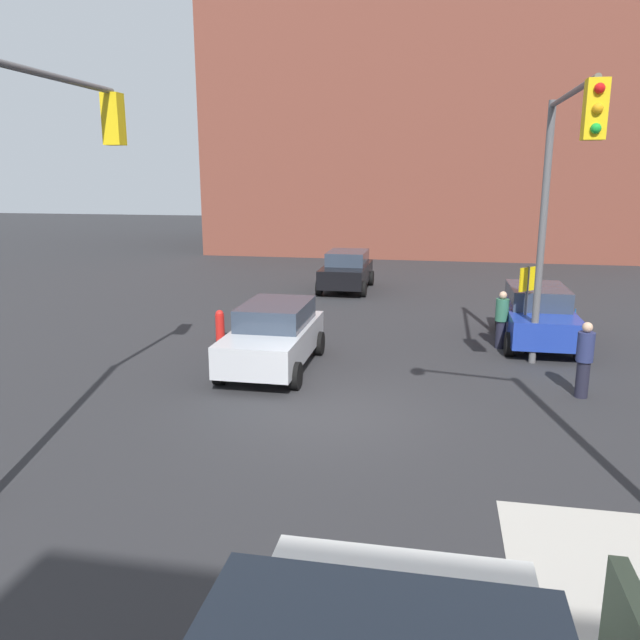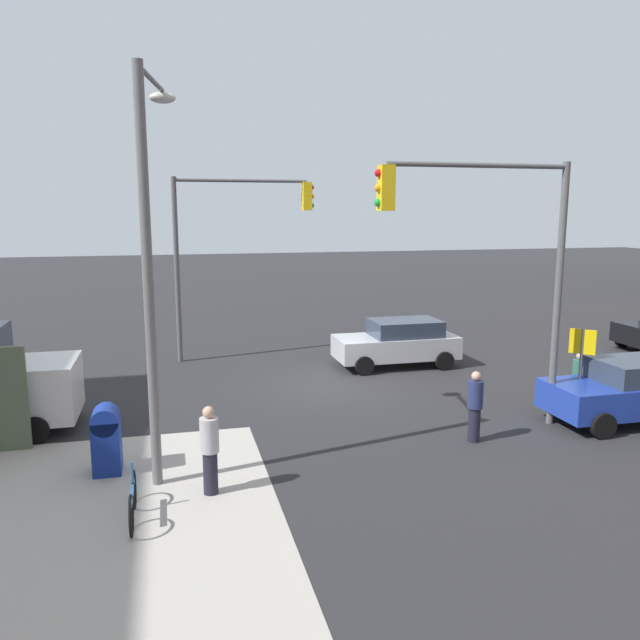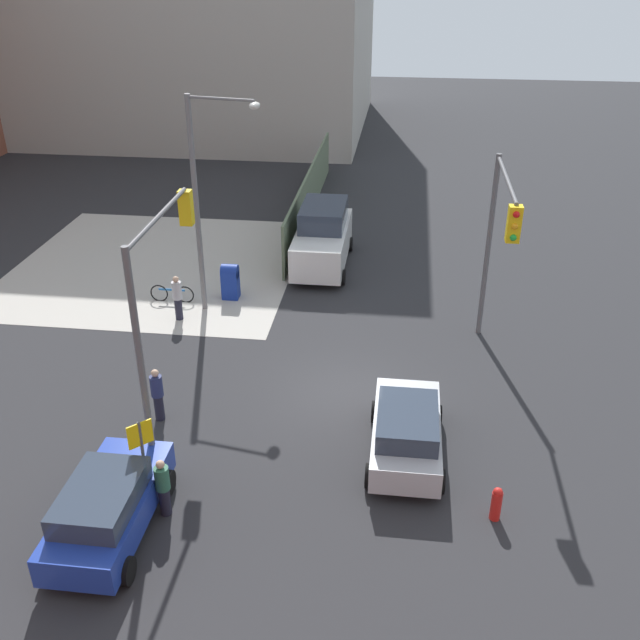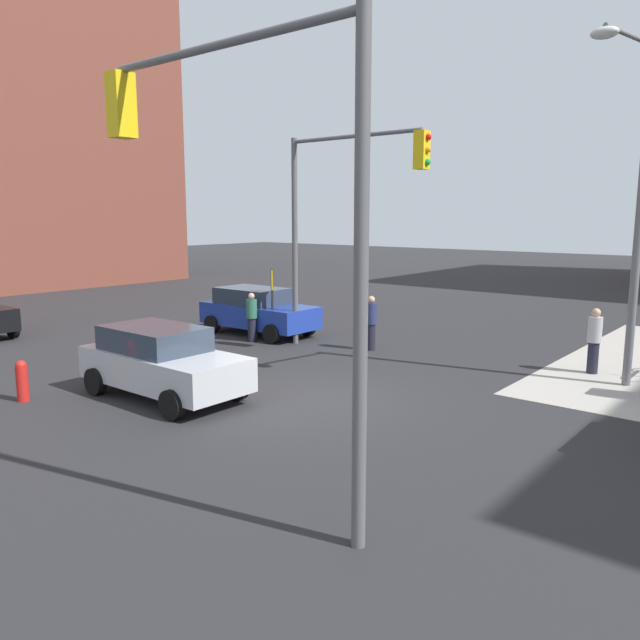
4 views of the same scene
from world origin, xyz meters
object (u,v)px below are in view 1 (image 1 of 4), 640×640
(fire_hydrant, at_px, (220,325))
(bicycle_at_crosswalk, at_px, (576,331))
(pedestrian_waiting, at_px, (584,359))
(traffic_signal_se_corner, at_px, (32,185))
(pedestrian_crossing, at_px, (502,319))
(traffic_signal_nw_corner, at_px, (560,183))
(hatchback_black, at_px, (347,270))
(coupe_silver, at_px, (274,335))
(coupe_blue, at_px, (537,314))

(fire_hydrant, height_order, bicycle_at_crosswalk, bicycle_at_crosswalk)
(pedestrian_waiting, bearing_deg, fire_hydrant, -60.16)
(traffic_signal_se_corner, distance_m, pedestrian_waiting, 11.36)
(bicycle_at_crosswalk, bearing_deg, pedestrian_waiting, -9.46)
(fire_hydrant, relative_size, pedestrian_crossing, 0.58)
(traffic_signal_nw_corner, distance_m, fire_hydrant, 9.90)
(pedestrian_waiting, relative_size, bicycle_at_crosswalk, 0.97)
(hatchback_black, bearing_deg, pedestrian_waiting, 30.16)
(pedestrian_waiting, xyz_separation_m, bicycle_at_crosswalk, (-4.80, 0.80, -0.53))
(traffic_signal_nw_corner, bearing_deg, fire_hydrant, -105.08)
(traffic_signal_se_corner, relative_size, coupe_silver, 1.55)
(traffic_signal_nw_corner, xyz_separation_m, coupe_silver, (-0.18, -6.49, -3.75))
(traffic_signal_se_corner, height_order, fire_hydrant, traffic_signal_se_corner)
(fire_hydrant, distance_m, pedestrian_waiting, 9.87)
(fire_hydrant, distance_m, coupe_silver, 3.11)
(fire_hydrant, bearing_deg, pedestrian_crossing, 95.71)
(pedestrian_crossing, bearing_deg, hatchback_black, -93.40)
(pedestrian_crossing, xyz_separation_m, pedestrian_waiting, (3.80, 1.40, 0.04))
(traffic_signal_nw_corner, relative_size, traffic_signal_se_corner, 1.00)
(fire_hydrant, distance_m, hatchback_black, 9.37)
(fire_hydrant, bearing_deg, hatchback_black, 165.17)
(traffic_signal_se_corner, bearing_deg, traffic_signal_nw_corner, 120.27)
(traffic_signal_nw_corner, height_order, hatchback_black, traffic_signal_nw_corner)
(coupe_blue, bearing_deg, traffic_signal_se_corner, -45.54)
(hatchback_black, xyz_separation_m, bicycle_at_crosswalk, (7.25, 7.80, -0.50))
(coupe_silver, bearing_deg, fire_hydrant, -134.40)
(coupe_blue, height_order, hatchback_black, same)
(pedestrian_waiting, bearing_deg, coupe_blue, -128.31)
(traffic_signal_se_corner, xyz_separation_m, hatchback_black, (-16.65, 2.70, -3.76))
(pedestrian_crossing, bearing_deg, coupe_silver, -10.51)
(coupe_silver, height_order, bicycle_at_crosswalk, coupe_silver)
(pedestrian_crossing, bearing_deg, pedestrian_waiting, 72.65)
(traffic_signal_se_corner, bearing_deg, coupe_blue, 134.46)
(traffic_signal_se_corner, height_order, bicycle_at_crosswalk, traffic_signal_se_corner)
(pedestrian_waiting, bearing_deg, coupe_silver, -49.11)
(coupe_silver, distance_m, pedestrian_crossing, 6.51)
(fire_hydrant, relative_size, pedestrian_waiting, 0.56)
(bicycle_at_crosswalk, bearing_deg, coupe_blue, -79.68)
(traffic_signal_se_corner, distance_m, pedestrian_crossing, 12.39)
(fire_hydrant, height_order, coupe_blue, coupe_blue)
(traffic_signal_se_corner, relative_size, coupe_blue, 1.52)
(hatchback_black, bearing_deg, coupe_silver, -0.97)
(pedestrian_crossing, height_order, bicycle_at_crosswalk, pedestrian_crossing)
(fire_hydrant, bearing_deg, traffic_signal_se_corner, -2.26)
(fire_hydrant, relative_size, coupe_blue, 0.22)
(fire_hydrant, height_order, coupe_silver, coupe_silver)
(traffic_signal_se_corner, xyz_separation_m, bicycle_at_crosswalk, (-9.40, 10.50, -4.26))
(coupe_silver, relative_size, coupe_blue, 0.98)
(pedestrian_waiting, bearing_deg, bicycle_at_crosswalk, -141.92)
(pedestrian_waiting, bearing_deg, hatchback_black, -102.30)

